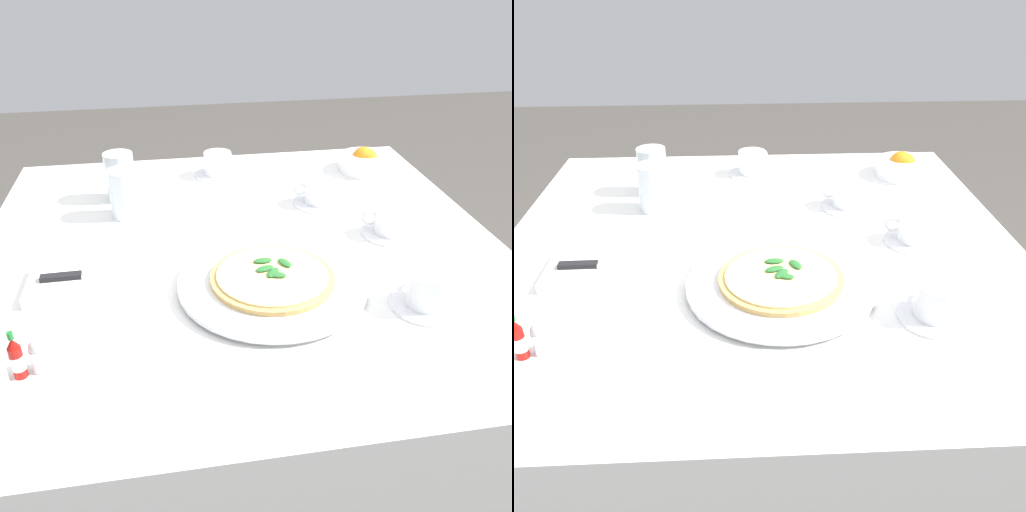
{
  "view_description": "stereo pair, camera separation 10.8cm",
  "coord_description": "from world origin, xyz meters",
  "views": [
    {
      "loc": [
        -0.14,
        -1.01,
        1.3
      ],
      "look_at": [
        0.02,
        -0.09,
        0.75
      ],
      "focal_mm": 37.67,
      "sensor_mm": 36.0,
      "label": 1
    },
    {
      "loc": [
        -0.03,
        -1.02,
        1.3
      ],
      "look_at": [
        0.02,
        -0.09,
        0.75
      ],
      "focal_mm": 37.67,
      "sensor_mm": 36.0,
      "label": 2
    }
  ],
  "objects": [
    {
      "name": "ground_plane",
      "position": [
        0.0,
        0.0,
        0.0
      ],
      "size": [
        8.0,
        8.0,
        0.0
      ],
      "primitive_type": "plane",
      "color": "#4C4742"
    },
    {
      "name": "dining_table",
      "position": [
        0.0,
        0.0,
        0.6
      ],
      "size": [
        1.12,
        1.12,
        0.73
      ],
      "color": "white",
      "rests_on": "ground_plane"
    },
    {
      "name": "pizza_plate",
      "position": [
        0.03,
        -0.18,
        0.74
      ],
      "size": [
        0.35,
        0.35,
        0.02
      ],
      "color": "white",
      "rests_on": "dining_table"
    },
    {
      "name": "pizza",
      "position": [
        0.03,
        -0.18,
        0.76
      ],
      "size": [
        0.23,
        0.23,
        0.02
      ],
      "color": "#DBAD60",
      "rests_on": "pizza_plate"
    },
    {
      "name": "coffee_cup_far_right",
      "position": [
        0.33,
        -0.01,
        0.76
      ],
      "size": [
        0.13,
        0.13,
        0.06
      ],
      "color": "white",
      "rests_on": "dining_table"
    },
    {
      "name": "coffee_cup_back_corner",
      "position": [
        0.29,
        -0.28,
        0.76
      ],
      "size": [
        0.13,
        0.13,
        0.07
      ],
      "color": "white",
      "rests_on": "dining_table"
    },
    {
      "name": "coffee_cup_right_edge",
      "position": [
        0.22,
        0.17,
        0.76
      ],
      "size": [
        0.13,
        0.13,
        0.06
      ],
      "color": "white",
      "rests_on": "dining_table"
    },
    {
      "name": "coffee_cup_near_right",
      "position": [
        -0.01,
        0.4,
        0.76
      ],
      "size": [
        0.13,
        0.13,
        0.07
      ],
      "color": "white",
      "rests_on": "dining_table"
    },
    {
      "name": "water_glass_center_back",
      "position": [
        -0.25,
        0.18,
        0.78
      ],
      "size": [
        0.07,
        0.07,
        0.12
      ],
      "color": "white",
      "rests_on": "dining_table"
    },
    {
      "name": "water_glass_left_edge",
      "position": [
        -0.26,
        0.29,
        0.78
      ],
      "size": [
        0.07,
        0.07,
        0.12
      ],
      "color": "white",
      "rests_on": "dining_table"
    },
    {
      "name": "napkin_folded",
      "position": [
        -0.31,
        -0.11,
        0.74
      ],
      "size": [
        0.22,
        0.13,
        0.02
      ],
      "rotation": [
        0.0,
        0.0,
        0.0
      ],
      "color": "white",
      "rests_on": "dining_table"
    },
    {
      "name": "dinner_knife",
      "position": [
        -0.31,
        -0.11,
        0.76
      ],
      "size": [
        0.2,
        0.02,
        0.01
      ],
      "rotation": [
        0.0,
        0.0,
        0.02
      ],
      "color": "silver",
      "rests_on": "napkin_folded"
    },
    {
      "name": "citrus_bowl",
      "position": [
        0.41,
        0.37,
        0.76
      ],
      "size": [
        0.15,
        0.15,
        0.07
      ],
      "color": "white",
      "rests_on": "dining_table"
    },
    {
      "name": "hot_sauce_bottle",
      "position": [
        -0.39,
        -0.35,
        0.77
      ],
      "size": [
        0.02,
        0.02,
        0.08
      ],
      "color": "#B7140F",
      "rests_on": "dining_table"
    },
    {
      "name": "salt_shaker",
      "position": [
        -0.36,
        -0.34,
        0.76
      ],
      "size": [
        0.03,
        0.03,
        0.06
      ],
      "color": "white",
      "rests_on": "dining_table"
    }
  ]
}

